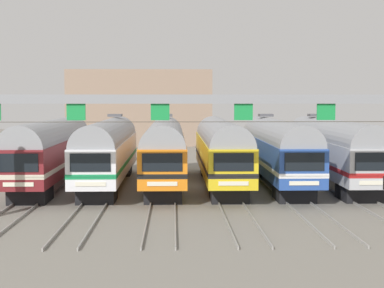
{
  "coord_description": "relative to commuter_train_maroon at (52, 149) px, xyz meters",
  "views": [
    {
      "loc": [
        -1.36,
        -41.61,
        6.26
      ],
      "look_at": [
        0.06,
        3.53,
        2.75
      ],
      "focal_mm": 54.46,
      "sensor_mm": 36.0,
      "label": 1
    }
  ],
  "objects": [
    {
      "name": "commuter_train_stainless",
      "position": [
        20.17,
        0.0,
        0.0
      ],
      "size": [
        2.88,
        18.06,
        5.05
      ],
      "color": "#B2B5BA",
      "rests_on": "ground"
    },
    {
      "name": "track_bed",
      "position": [
        10.09,
        17.01,
        -2.61
      ],
      "size": [
        21.68,
        70.0,
        0.15
      ],
      "color": "gray",
      "rests_on": "ground"
    },
    {
      "name": "commuter_train_maroon",
      "position": [
        0.0,
        0.0,
        0.0
      ],
      "size": [
        2.88,
        18.06,
        4.77
      ],
      "color": "maroon",
      "rests_on": "ground"
    },
    {
      "name": "maintenance_building",
      "position": [
        4.19,
        39.42,
        2.37
      ],
      "size": [
        19.19,
        10.0,
        10.11
      ],
      "primitive_type": "cube",
      "color": "gray",
      "rests_on": "ground"
    },
    {
      "name": "commuter_train_yellow",
      "position": [
        12.1,
        0.0,
        0.0
      ],
      "size": [
        2.88,
        18.06,
        4.77
      ],
      "color": "gold",
      "rests_on": "ground"
    },
    {
      "name": "commuter_train_blue",
      "position": [
        16.14,
        0.0,
        0.0
      ],
      "size": [
        2.88,
        18.06,
        5.05
      ],
      "color": "#284C9E",
      "rests_on": "ground"
    },
    {
      "name": "commuter_train_white",
      "position": [
        4.03,
        0.0,
        0.0
      ],
      "size": [
        2.88,
        18.06,
        5.05
      ],
      "color": "white",
      "rests_on": "ground"
    },
    {
      "name": "commuter_train_orange",
      "position": [
        8.07,
        0.0,
        0.0
      ],
      "size": [
        2.88,
        18.06,
        5.05
      ],
      "color": "orange",
      "rests_on": "ground"
    },
    {
      "name": "catenary_gantry",
      "position": [
        10.09,
        -13.49,
        2.66
      ],
      "size": [
        25.41,
        0.44,
        6.97
      ],
      "color": "gray",
      "rests_on": "ground"
    },
    {
      "name": "ground_plane",
      "position": [
        10.09,
        0.01,
        -2.69
      ],
      "size": [
        160.0,
        160.0,
        0.0
      ],
      "primitive_type": "plane",
      "color": "gray"
    }
  ]
}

